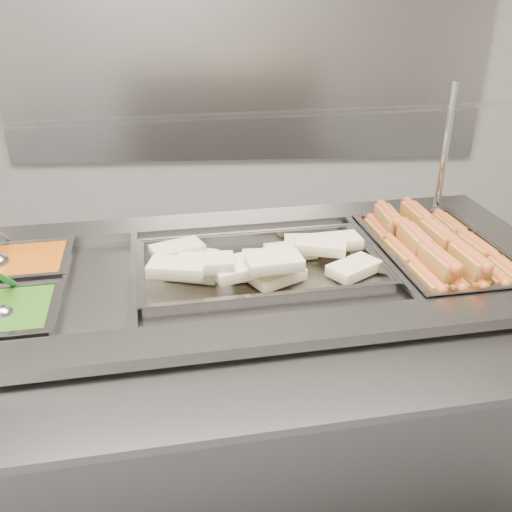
{
  "coord_description": "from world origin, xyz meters",
  "views": [
    {
      "loc": [
        -0.15,
        -1.18,
        1.67
      ],
      "look_at": [
        -0.06,
        0.32,
        0.93
      ],
      "focal_mm": 40.0,
      "sensor_mm": 36.0,
      "label": 1
    }
  ],
  "objects": [
    {
      "name": "serving_spoon",
      "position": [
        -0.71,
        0.08,
        0.92
      ],
      "size": [
        0.06,
        0.18,
        0.14
      ],
      "color": "#ABAAAF",
      "rests_on": "pan_peas"
    },
    {
      "name": "sneeze_guard",
      "position": [
        -0.14,
        0.53,
        1.28
      ],
      "size": [
        1.7,
        0.51,
        0.45
      ],
      "color": "silver",
      "rests_on": "steam_counter"
    },
    {
      "name": "tray_rail",
      "position": [
        -0.04,
        -0.2,
        0.86
      ],
      "size": [
        1.84,
        0.6,
        0.05
      ],
      "color": "gray",
      "rests_on": "steam_counter"
    },
    {
      "name": "steam_counter",
      "position": [
        -0.11,
        0.31,
        0.45
      ],
      "size": [
        2.0,
        1.08,
        0.91
      ],
      "color": "gray",
      "rests_on": "ground"
    },
    {
      "name": "tortilla_wraps",
      "position": [
        -0.03,
        0.32,
        0.93
      ],
      "size": [
        0.69,
        0.39,
        0.1
      ],
      "color": "beige",
      "rests_on": "pan_wraps"
    },
    {
      "name": "back_panel",
      "position": [
        0.0,
        2.45,
        1.2
      ],
      "size": [
        3.0,
        0.04,
        1.2
      ],
      "primitive_type": "cube",
      "color": "#99948F",
      "rests_on": "ground"
    },
    {
      "name": "pan_beans",
      "position": [
        -0.78,
        0.37,
        0.87
      ],
      "size": [
        0.33,
        0.28,
        0.1
      ],
      "color": "gray",
      "rests_on": "steam_counter"
    },
    {
      "name": "pan_wraps",
      "position": [
        -0.05,
        0.32,
        0.88
      ],
      "size": [
        0.74,
        0.49,
        0.07
      ],
      "color": "gray",
      "rests_on": "steam_counter"
    },
    {
      "name": "pan_hotdogs",
      "position": [
        0.52,
        0.39,
        0.87
      ],
      "size": [
        0.41,
        0.6,
        0.1
      ],
      "color": "gray",
      "rests_on": "steam_counter"
    },
    {
      "name": "hotdogs_in_buns",
      "position": [
        0.51,
        0.39,
        0.91
      ],
      "size": [
        0.37,
        0.55,
        0.12
      ],
      "color": "#9B5520",
      "rests_on": "pan_hotdogs"
    }
  ]
}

